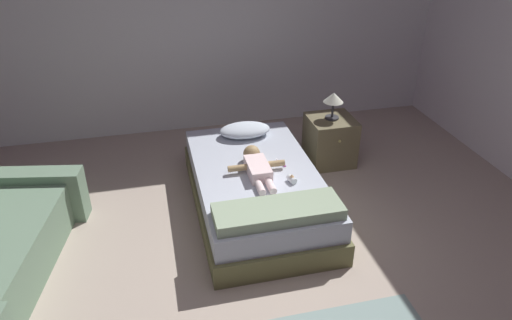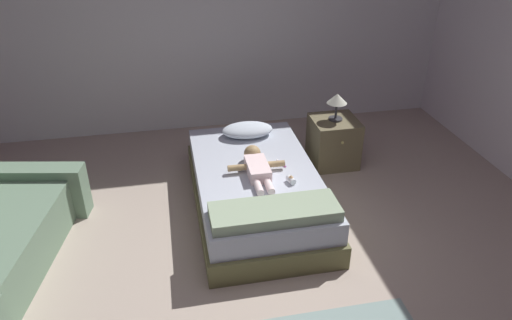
{
  "view_description": "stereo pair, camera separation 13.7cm",
  "coord_description": "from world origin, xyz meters",
  "px_view_note": "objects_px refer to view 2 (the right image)",
  "views": [
    {
      "loc": [
        -0.6,
        -2.52,
        2.59
      ],
      "look_at": [
        0.25,
        1.07,
        0.51
      ],
      "focal_mm": 33.41,
      "sensor_mm": 36.0,
      "label": 1
    },
    {
      "loc": [
        -0.47,
        -2.55,
        2.59
      ],
      "look_at": [
        0.25,
        1.07,
        0.51
      ],
      "focal_mm": 33.41,
      "sensor_mm": 36.0,
      "label": 2
    }
  ],
  "objects_px": {
    "bed": "(256,189)",
    "pillow": "(247,130)",
    "toothbrush": "(281,163)",
    "lamp": "(337,101)",
    "baby_bottle": "(291,180)",
    "baby": "(257,166)",
    "nightstand": "(333,142)"
  },
  "relations": [
    {
      "from": "bed",
      "to": "pillow",
      "type": "distance_m",
      "value": 0.74
    },
    {
      "from": "bed",
      "to": "toothbrush",
      "type": "xyz_separation_m",
      "value": [
        0.24,
        0.05,
        0.22
      ]
    },
    {
      "from": "bed",
      "to": "pillow",
      "type": "relative_size",
      "value": 3.77
    },
    {
      "from": "pillow",
      "to": "lamp",
      "type": "distance_m",
      "value": 0.97
    },
    {
      "from": "baby_bottle",
      "to": "lamp",
      "type": "bearing_deg",
      "value": 52.4
    },
    {
      "from": "toothbrush",
      "to": "lamp",
      "type": "bearing_deg",
      "value": 40.04
    },
    {
      "from": "bed",
      "to": "lamp",
      "type": "height_order",
      "value": "lamp"
    },
    {
      "from": "baby",
      "to": "lamp",
      "type": "xyz_separation_m",
      "value": [
        0.98,
        0.71,
        0.26
      ]
    },
    {
      "from": "nightstand",
      "to": "lamp",
      "type": "distance_m",
      "value": 0.47
    },
    {
      "from": "bed",
      "to": "nightstand",
      "type": "distance_m",
      "value": 1.19
    },
    {
      "from": "lamp",
      "to": "bed",
      "type": "bearing_deg",
      "value": -145.55
    },
    {
      "from": "baby_bottle",
      "to": "toothbrush",
      "type": "bearing_deg",
      "value": 91.03
    },
    {
      "from": "baby",
      "to": "toothbrush",
      "type": "xyz_separation_m",
      "value": [
        0.25,
        0.09,
        -0.05
      ]
    },
    {
      "from": "bed",
      "to": "baby_bottle",
      "type": "xyz_separation_m",
      "value": [
        0.25,
        -0.28,
        0.24
      ]
    },
    {
      "from": "baby",
      "to": "nightstand",
      "type": "xyz_separation_m",
      "value": [
        0.98,
        0.71,
        -0.21
      ]
    },
    {
      "from": "bed",
      "to": "lamp",
      "type": "relative_size",
      "value": 6.77
    },
    {
      "from": "pillow",
      "to": "lamp",
      "type": "bearing_deg",
      "value": -1.04
    },
    {
      "from": "pillow",
      "to": "bed",
      "type": "bearing_deg",
      "value": -94.03
    },
    {
      "from": "toothbrush",
      "to": "lamp",
      "type": "relative_size",
      "value": 0.45
    },
    {
      "from": "bed",
      "to": "baby_bottle",
      "type": "bearing_deg",
      "value": -47.97
    },
    {
      "from": "baby_bottle",
      "to": "bed",
      "type": "bearing_deg",
      "value": 132.03
    },
    {
      "from": "baby",
      "to": "lamp",
      "type": "distance_m",
      "value": 1.24
    },
    {
      "from": "toothbrush",
      "to": "bed",
      "type": "bearing_deg",
      "value": -167.62
    },
    {
      "from": "pillow",
      "to": "baby",
      "type": "xyz_separation_m",
      "value": [
        -0.05,
        -0.73,
        -0.01
      ]
    },
    {
      "from": "baby_bottle",
      "to": "pillow",
      "type": "bearing_deg",
      "value": 101.74
    },
    {
      "from": "pillow",
      "to": "baby",
      "type": "distance_m",
      "value": 0.73
    },
    {
      "from": "baby",
      "to": "nightstand",
      "type": "relative_size",
      "value": 1.32
    },
    {
      "from": "bed",
      "to": "lamp",
      "type": "bearing_deg",
      "value": 34.45
    },
    {
      "from": "bed",
      "to": "toothbrush",
      "type": "height_order",
      "value": "toothbrush"
    },
    {
      "from": "bed",
      "to": "pillow",
      "type": "bearing_deg",
      "value": 85.97
    },
    {
      "from": "toothbrush",
      "to": "lamp",
      "type": "height_order",
      "value": "lamp"
    },
    {
      "from": "lamp",
      "to": "pillow",
      "type": "bearing_deg",
      "value": 178.96
    }
  ]
}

